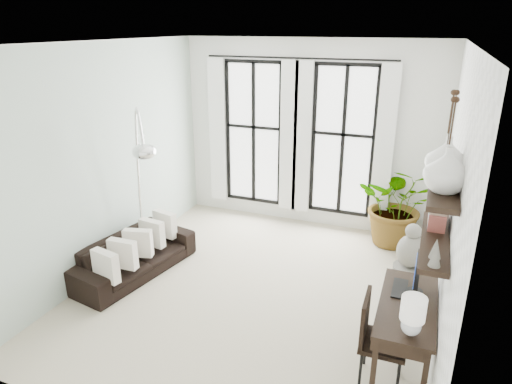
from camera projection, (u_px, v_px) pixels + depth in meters
The scene contains 16 objects.
floor at pixel (256, 290), 6.19m from camera, with size 5.00×5.00×0.00m, color #B8AF92.
ceiling at pixel (256, 43), 5.08m from camera, with size 5.00×5.00×0.00m, color white.
wall_left at pixel (107, 160), 6.40m from camera, with size 5.00×5.00×0.00m, color #AEC2B4.
wall_right at pixel (452, 203), 4.86m from camera, with size 5.00×5.00×0.00m, color white.
wall_back at pixel (309, 135), 7.82m from camera, with size 4.50×4.50×0.00m, color white.
windows at pixel (296, 138), 7.84m from camera, with size 3.26×0.13×2.65m.
wall_shelves at pixel (438, 217), 4.19m from camera, with size 0.25×1.30×0.60m.
sofa at pixel (134, 256), 6.53m from camera, with size 1.89×0.74×0.55m, color black.
throw_pillows at pixel (138, 243), 6.42m from camera, with size 0.40×1.52×0.40m.
plant at pixel (398, 205), 7.28m from camera, with size 1.23×1.07×1.37m, color #2D7228.
desk at pixel (407, 311), 4.52m from camera, with size 0.55×1.31×1.16m.
desk_chair at pixel (375, 334), 4.48m from camera, with size 0.45×0.45×0.94m.
arc_lamp at pixel (140, 153), 6.17m from camera, with size 0.74×0.69×2.38m.
buddha at pixel (410, 254), 6.47m from camera, with size 0.44×0.44×0.79m.
vase_a at pixel (447, 170), 3.76m from camera, with size 0.37×0.37×0.38m, color white.
vase_b at pixel (447, 157), 4.11m from camera, with size 0.37×0.37×0.38m, color white.
Camera 1 is at (1.95, -4.97, 3.40)m, focal length 32.00 mm.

